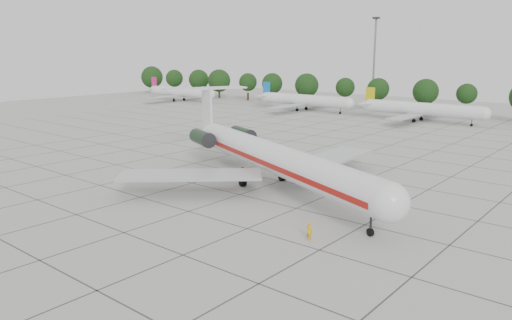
{
  "coord_description": "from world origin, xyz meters",
  "views": [
    {
      "loc": [
        36.87,
        -41.42,
        16.33
      ],
      "look_at": [
        -0.32,
        3.34,
        3.5
      ],
      "focal_mm": 35.0,
      "sensor_mm": 36.0,
      "label": 1
    }
  ],
  "objects_px": {
    "bg_airliner_b": "(304,100)",
    "floodlight_mast": "(374,58)",
    "bg_airliner_a": "(180,92)",
    "bg_airliner_c": "(422,109)",
    "ground_crew": "(309,231)",
    "main_airliner": "(266,155)"
  },
  "relations": [
    {
      "from": "ground_crew",
      "to": "bg_airliner_a",
      "type": "relative_size",
      "value": 0.06
    },
    {
      "from": "bg_airliner_a",
      "to": "floodlight_mast",
      "type": "xyz_separation_m",
      "value": [
        56.77,
        23.29,
        11.37
      ]
    },
    {
      "from": "main_airliner",
      "to": "floodlight_mast",
      "type": "bearing_deg",
      "value": 131.83
    },
    {
      "from": "bg_airliner_c",
      "to": "floodlight_mast",
      "type": "height_order",
      "value": "floodlight_mast"
    },
    {
      "from": "main_airliner",
      "to": "ground_crew",
      "type": "xyz_separation_m",
      "value": [
        14.62,
        -12.13,
        -2.95
      ]
    },
    {
      "from": "bg_airliner_b",
      "to": "floodlight_mast",
      "type": "bearing_deg",
      "value": 61.51
    },
    {
      "from": "main_airliner",
      "to": "bg_airliner_b",
      "type": "height_order",
      "value": "main_airliner"
    },
    {
      "from": "bg_airliner_b",
      "to": "floodlight_mast",
      "type": "height_order",
      "value": "floodlight_mast"
    },
    {
      "from": "floodlight_mast",
      "to": "bg_airliner_c",
      "type": "bearing_deg",
      "value": -41.27
    },
    {
      "from": "main_airliner",
      "to": "bg_airliner_a",
      "type": "bearing_deg",
      "value": 166.74
    },
    {
      "from": "bg_airliner_b",
      "to": "floodlight_mast",
      "type": "xyz_separation_m",
      "value": [
        10.57,
        19.48,
        11.37
      ]
    },
    {
      "from": "ground_crew",
      "to": "floodlight_mast",
      "type": "distance_m",
      "value": 108.97
    },
    {
      "from": "bg_airliner_b",
      "to": "bg_airliner_c",
      "type": "bearing_deg",
      "value": -0.59
    },
    {
      "from": "ground_crew",
      "to": "floodlight_mast",
      "type": "height_order",
      "value": "floodlight_mast"
    },
    {
      "from": "ground_crew",
      "to": "bg_airliner_c",
      "type": "relative_size",
      "value": 0.06
    },
    {
      "from": "main_airliner",
      "to": "bg_airliner_b",
      "type": "xyz_separation_m",
      "value": [
        -40.06,
        67.12,
        -0.91
      ]
    },
    {
      "from": "bg_airliner_a",
      "to": "bg_airliner_c",
      "type": "distance_m",
      "value": 79.44
    },
    {
      "from": "main_airliner",
      "to": "ground_crew",
      "type": "bearing_deg",
      "value": -16.66
    },
    {
      "from": "main_airliner",
      "to": "bg_airliner_c",
      "type": "relative_size",
      "value": 1.57
    },
    {
      "from": "main_airliner",
      "to": "bg_airliner_a",
      "type": "relative_size",
      "value": 1.57
    },
    {
      "from": "ground_crew",
      "to": "bg_airliner_c",
      "type": "distance_m",
      "value": 81.82
    },
    {
      "from": "main_airliner",
      "to": "floodlight_mast",
      "type": "xyz_separation_m",
      "value": [
        -29.49,
        86.61,
        10.47
      ]
    }
  ]
}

